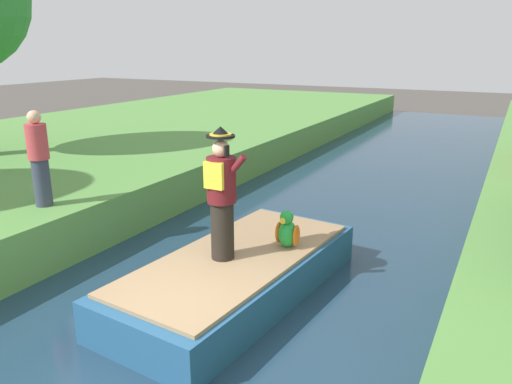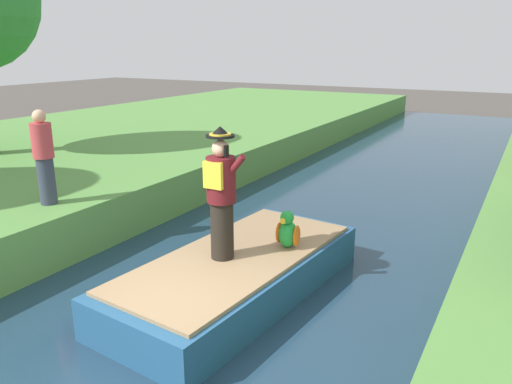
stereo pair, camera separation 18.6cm
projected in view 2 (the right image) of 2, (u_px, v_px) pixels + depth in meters
The scene contains 6 objects.
ground_plane at pixel (165, 359), 5.91m from camera, with size 80.00×80.00×0.00m, color #4C4742.
canal_water at pixel (164, 355), 5.89m from camera, with size 5.73×48.00×0.10m, color #1E384C.
boat at pixel (237, 274), 7.18m from camera, with size 2.18×4.35×0.61m.
person_pirate at pixel (221, 194), 6.73m from camera, with size 0.61×0.42×1.85m.
parrot_plush at pixel (288, 231), 7.29m from camera, with size 0.36×0.35×0.57m.
person_bystander at pixel (44, 157), 8.29m from camera, with size 0.34×0.34×1.60m.
Camera 2 is at (3.45, -3.92, 3.56)m, focal length 35.00 mm.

